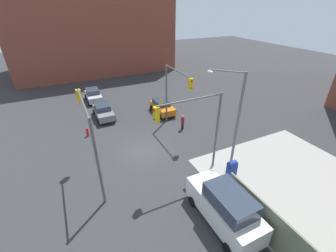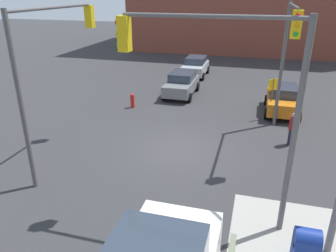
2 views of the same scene
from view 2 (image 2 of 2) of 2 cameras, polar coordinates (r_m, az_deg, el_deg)
ground_plane at (r=15.60m, az=1.57°, el=-4.08°), size 120.00×120.00×0.00m
traffic_signal_nw_corner at (r=16.26m, az=20.07°, el=12.85°), size 5.19×0.36×6.50m
traffic_signal_se_corner at (r=13.90m, az=-19.40°, el=11.59°), size 5.78×0.36×6.50m
traffic_signal_ne_corner at (r=9.37m, az=9.85°, el=7.46°), size 0.36×5.35×6.50m
warning_sign_two_way at (r=19.69m, az=17.70°, el=5.75°), size 0.48×0.48×2.40m
mailbox_blue at (r=9.78m, az=22.77°, el=-19.35°), size 0.56×0.64×1.43m
fire_hydrant at (r=21.03m, az=-6.22°, el=4.47°), size 0.26×0.26×0.94m
sedan_orange at (r=21.17m, az=19.33°, el=4.43°), size 3.96×2.02×1.62m
coupe_gray at (r=23.45m, az=2.39°, el=7.42°), size 4.13×2.02×1.62m
coupe_silver at (r=28.98m, az=4.81°, el=10.34°), size 3.84×2.02×1.62m
pedestrian_crossing at (r=16.80m, az=20.83°, el=-0.41°), size 0.36×0.36×1.65m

